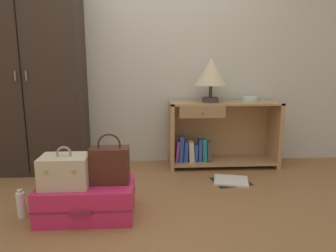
# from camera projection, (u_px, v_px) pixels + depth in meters

# --- Properties ---
(ground_plane) EXTENTS (9.00, 9.00, 0.00)m
(ground_plane) POSITION_uv_depth(u_px,v_px,m) (139.00, 224.00, 2.16)
(ground_plane) COLOR olive
(back_wall) EXTENTS (6.40, 0.10, 2.60)m
(back_wall) POSITION_uv_depth(u_px,v_px,m) (142.00, 45.00, 3.37)
(back_wall) COLOR beige
(back_wall) RESTS_ON ground_plane
(wardrobe) EXTENTS (1.03, 0.47, 1.99)m
(wardrobe) POSITION_uv_depth(u_px,v_px,m) (30.00, 75.00, 3.08)
(wardrobe) COLOR #33261E
(wardrobe) RESTS_ON ground_plane
(bookshelf) EXTENTS (1.17, 0.39, 0.71)m
(bookshelf) POSITION_uv_depth(u_px,v_px,m) (218.00, 134.00, 3.37)
(bookshelf) COLOR tan
(bookshelf) RESTS_ON ground_plane
(table_lamp) EXTENTS (0.34, 0.34, 0.46)m
(table_lamp) POSITION_uv_depth(u_px,v_px,m) (211.00, 73.00, 3.19)
(table_lamp) COLOR #3D3838
(table_lamp) RESTS_ON bookshelf
(bowl) EXTENTS (0.17, 0.17, 0.05)m
(bowl) POSITION_uv_depth(u_px,v_px,m) (250.00, 99.00, 3.31)
(bowl) COLOR silver
(bowl) RESTS_ON bookshelf
(suitcase_large) EXTENTS (0.69, 0.43, 0.25)m
(suitcase_large) POSITION_uv_depth(u_px,v_px,m) (87.00, 200.00, 2.27)
(suitcase_large) COLOR #DB2860
(suitcase_large) RESTS_ON ground_plane
(train_case) EXTENTS (0.33, 0.24, 0.29)m
(train_case) POSITION_uv_depth(u_px,v_px,m) (65.00, 171.00, 2.18)
(train_case) COLOR beige
(train_case) RESTS_ON suitcase_large
(handbag) EXTENTS (0.28, 0.15, 0.37)m
(handbag) POSITION_uv_depth(u_px,v_px,m) (110.00, 164.00, 2.24)
(handbag) COLOR #472319
(handbag) RESTS_ON suitcase_large
(bottle) EXTENTS (0.06, 0.06, 0.21)m
(bottle) POSITION_uv_depth(u_px,v_px,m) (21.00, 204.00, 2.25)
(bottle) COLOR white
(bottle) RESTS_ON ground_plane
(open_book_on_floor) EXTENTS (0.38, 0.34, 0.02)m
(open_book_on_floor) POSITION_uv_depth(u_px,v_px,m) (231.00, 181.00, 2.95)
(open_book_on_floor) COLOR white
(open_book_on_floor) RESTS_ON ground_plane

